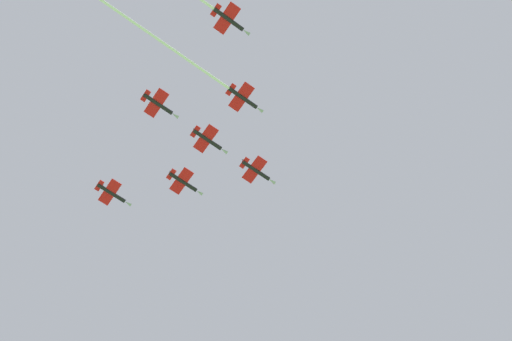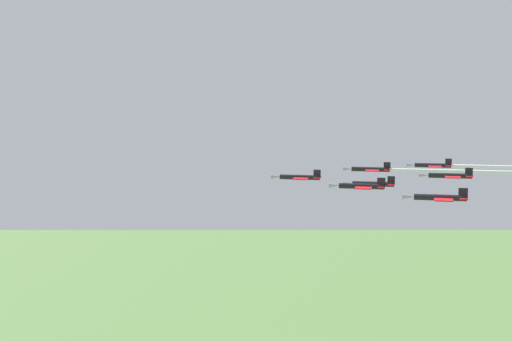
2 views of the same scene
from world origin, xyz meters
TOP-DOWN VIEW (x-y plane):
  - jet_lead at (-5.48, 8.42)m, footprint 8.68×11.85m
  - jet_port_inner at (-22.40, -5.39)m, footprint 8.68×11.85m
  - jet_starboard_inner at (5.69, -34.53)m, footprint 12.05×79.39m
  - jet_port_outer at (-7.19, -8.48)m, footprint 8.68×11.85m
  - jet_starboard_outer at (-39.32, -19.19)m, footprint 8.68×11.85m
  - jet_port_trail at (-8.91, -25.38)m, footprint 8.68×11.85m

SIDE VIEW (x-z plane):
  - jet_port_outer at x=-7.19m, z-range 163.86..166.33m
  - jet_lead at x=-5.48m, z-range 164.99..167.46m
  - jet_port_inner at x=-22.40m, z-range 165.21..167.67m
  - jet_starboard_outer at x=-39.32m, z-range 165.44..167.90m
  - jet_starboard_inner at x=5.69m, z-range 165.63..168.10m
  - jet_port_trail at x=-8.91m, z-range 166.17..168.63m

